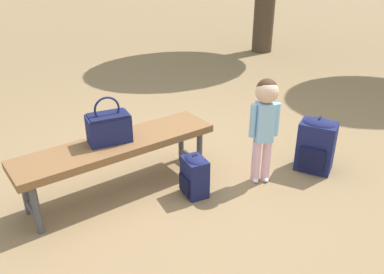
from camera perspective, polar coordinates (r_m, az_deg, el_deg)
name	(u,v)px	position (r m, az deg, el deg)	size (l,w,h in m)	color
ground_plane	(186,185)	(3.34, -0.89, -6.93)	(40.00, 40.00, 0.00)	#8C704C
park_bench	(118,148)	(3.12, -10.75, -1.59)	(1.63, 0.57, 0.45)	brown
handbag	(109,127)	(3.05, -12.01, 1.48)	(0.33, 0.21, 0.37)	#191E4C
child_standing	(265,116)	(3.18, 10.55, 3.08)	(0.23, 0.18, 0.90)	#E5B2C6
backpack_large	(316,143)	(3.61, 17.62, -0.87)	(0.36, 0.38, 0.52)	#191E4C
backpack_small	(195,174)	(3.12, 0.37, -5.45)	(0.21, 0.23, 0.37)	#191E4C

